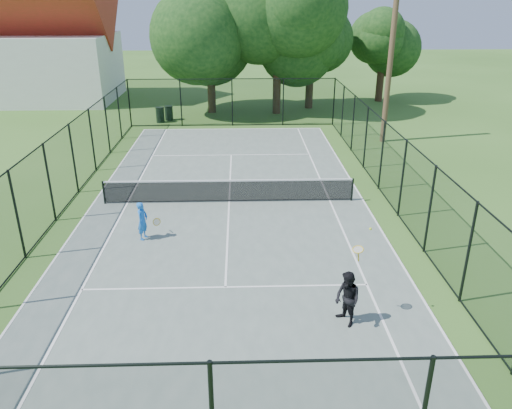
{
  "coord_description": "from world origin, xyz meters",
  "views": [
    {
      "loc": [
        0.48,
        -18.72,
        7.85
      ],
      "look_at": [
        0.99,
        -3.0,
        1.2
      ],
      "focal_mm": 35.0,
      "sensor_mm": 36.0,
      "label": 1
    }
  ],
  "objects_px": {
    "trash_bin_right": "(169,113)",
    "player_black": "(347,299)",
    "tennis_net": "(229,190)",
    "player_blue": "(143,221)",
    "trash_bin_left": "(160,115)",
    "utility_pole": "(390,63)"
  },
  "relations": [
    {
      "from": "trash_bin_right",
      "to": "player_black",
      "type": "relative_size",
      "value": 0.38
    },
    {
      "from": "tennis_net",
      "to": "player_blue",
      "type": "height_order",
      "value": "player_blue"
    },
    {
      "from": "tennis_net",
      "to": "trash_bin_left",
      "type": "xyz_separation_m",
      "value": [
        -4.78,
        14.04,
        -0.07
      ]
    },
    {
      "from": "trash_bin_right",
      "to": "player_blue",
      "type": "xyz_separation_m",
      "value": [
        1.41,
        -17.86,
        0.24
      ]
    },
    {
      "from": "utility_pole",
      "to": "player_blue",
      "type": "xyz_separation_m",
      "value": [
        -11.57,
        -12.18,
        -3.67
      ]
    },
    {
      "from": "trash_bin_right",
      "to": "player_blue",
      "type": "height_order",
      "value": "player_blue"
    },
    {
      "from": "trash_bin_right",
      "to": "player_blue",
      "type": "relative_size",
      "value": 0.72
    },
    {
      "from": "player_blue",
      "to": "trash_bin_left",
      "type": "bearing_deg",
      "value": 96.3
    },
    {
      "from": "trash_bin_left",
      "to": "player_blue",
      "type": "distance_m",
      "value": 17.33
    },
    {
      "from": "tennis_net",
      "to": "player_blue",
      "type": "bearing_deg",
      "value": -132.16
    },
    {
      "from": "tennis_net",
      "to": "trash_bin_left",
      "type": "relative_size",
      "value": 9.99
    },
    {
      "from": "utility_pole",
      "to": "player_black",
      "type": "relative_size",
      "value": 3.39
    },
    {
      "from": "player_blue",
      "to": "player_black",
      "type": "height_order",
      "value": "player_black"
    },
    {
      "from": "tennis_net",
      "to": "trash_bin_right",
      "type": "height_order",
      "value": "tennis_net"
    },
    {
      "from": "utility_pole",
      "to": "player_blue",
      "type": "distance_m",
      "value": 17.2
    },
    {
      "from": "tennis_net",
      "to": "utility_pole",
      "type": "relative_size",
      "value": 1.16
    },
    {
      "from": "trash_bin_right",
      "to": "utility_pole",
      "type": "relative_size",
      "value": 0.11
    },
    {
      "from": "trash_bin_left",
      "to": "trash_bin_right",
      "type": "distance_m",
      "value": 0.8
    },
    {
      "from": "trash_bin_left",
      "to": "player_blue",
      "type": "height_order",
      "value": "player_blue"
    },
    {
      "from": "tennis_net",
      "to": "player_black",
      "type": "relative_size",
      "value": 3.95
    },
    {
      "from": "tennis_net",
      "to": "player_blue",
      "type": "xyz_separation_m",
      "value": [
        -2.88,
        -3.18,
        0.15
      ]
    },
    {
      "from": "trash_bin_right",
      "to": "player_black",
      "type": "bearing_deg",
      "value": -72.05
    }
  ]
}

